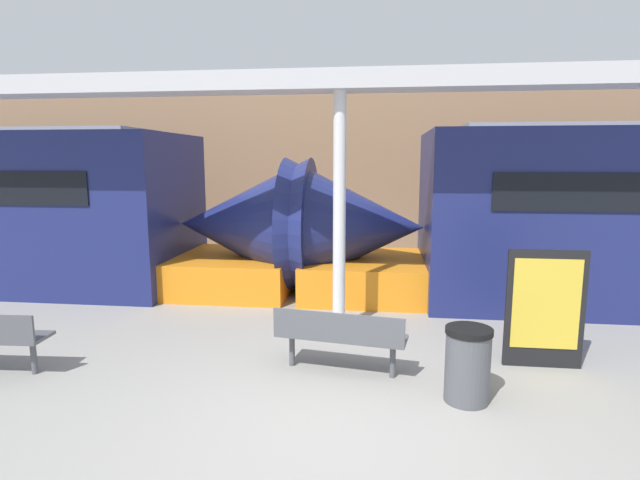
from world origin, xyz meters
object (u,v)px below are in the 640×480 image
object	(u,v)px
trash_bin	(467,365)
poster_board	(545,309)
bench_near	(340,334)
support_column_near	(339,214)

from	to	relation	value
trash_bin	poster_board	xyz separation A→B (m)	(1.09, 1.05, 0.34)
bench_near	poster_board	size ratio (longest dim) A/B	1.10
bench_near	poster_board	distance (m)	2.58
trash_bin	support_column_near	size ratio (longest dim) A/B	0.23
bench_near	trash_bin	size ratio (longest dim) A/B	2.00
bench_near	support_column_near	bearing A→B (deg)	104.36
trash_bin	support_column_near	bearing A→B (deg)	126.05
bench_near	trash_bin	world-z (taller)	trash_bin
bench_near	trash_bin	distance (m)	1.52
trash_bin	support_column_near	distance (m)	3.00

